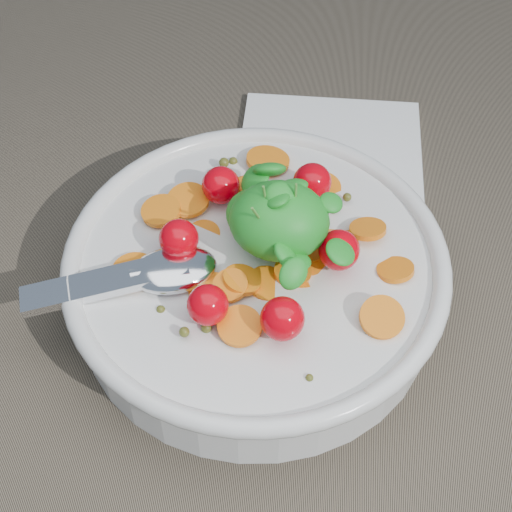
{
  "coord_description": "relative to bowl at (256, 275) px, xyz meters",
  "views": [
    {
      "loc": [
        0.01,
        -0.35,
        0.49
      ],
      "look_at": [
        -0.02,
        0.01,
        0.06
      ],
      "focal_mm": 55.0,
      "sensor_mm": 36.0,
      "label": 1
    }
  ],
  "objects": [
    {
      "name": "napkin",
      "position": [
        0.05,
        0.17,
        -0.03
      ],
      "size": [
        0.16,
        0.14,
        0.01
      ],
      "primitive_type": "cube",
      "rotation": [
        0.0,
        0.0,
        -0.0
      ],
      "color": "white",
      "rests_on": "ground"
    },
    {
      "name": "bowl",
      "position": [
        0.0,
        0.0,
        0.0
      ],
      "size": [
        0.3,
        0.28,
        0.12
      ],
      "color": "silver",
      "rests_on": "ground"
    },
    {
      "name": "ground",
      "position": [
        0.02,
        -0.01,
        -0.03
      ],
      "size": [
        6.0,
        6.0,
        0.0
      ],
      "primitive_type": "plane",
      "color": "#706350",
      "rests_on": "ground"
    }
  ]
}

